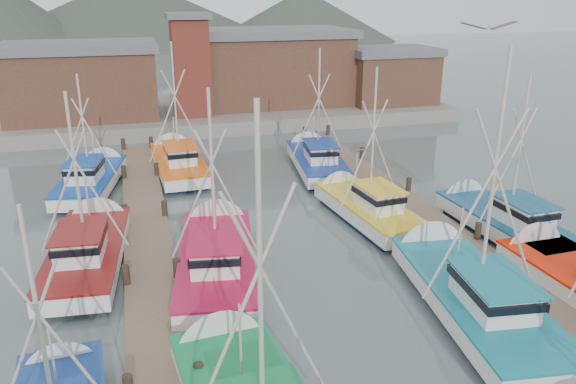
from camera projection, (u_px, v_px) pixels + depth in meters
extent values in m
plane|color=#465553|center=(361.00, 330.00, 20.07)|extent=(260.00, 260.00, 0.00)
cube|color=brown|center=(154.00, 297.00, 21.83)|extent=(2.20, 46.00, 0.40)
cylinder|color=black|center=(127.00, 282.00, 22.40)|extent=(0.30, 0.30, 1.50)
cylinder|color=black|center=(125.00, 218.00, 28.74)|extent=(0.30, 0.30, 1.50)
cylinder|color=black|center=(124.00, 177.00, 35.08)|extent=(0.30, 0.30, 1.50)
cylinder|color=black|center=(124.00, 149.00, 41.42)|extent=(0.30, 0.30, 1.50)
cylinder|color=black|center=(177.00, 276.00, 22.91)|extent=(0.30, 0.30, 1.50)
cylinder|color=black|center=(165.00, 214.00, 29.25)|extent=(0.30, 0.30, 1.50)
cylinder|color=black|center=(157.00, 174.00, 35.59)|extent=(0.30, 0.30, 1.50)
cylinder|color=black|center=(151.00, 147.00, 41.93)|extent=(0.30, 0.30, 1.50)
cube|color=brown|center=(470.00, 254.00, 25.41)|extent=(2.20, 46.00, 0.40)
cylinder|color=black|center=(543.00, 323.00, 19.64)|extent=(0.30, 0.30, 1.50)
cylinder|color=black|center=(439.00, 242.00, 25.98)|extent=(0.30, 0.30, 1.50)
cylinder|color=black|center=(377.00, 193.00, 32.32)|extent=(0.30, 0.30, 1.50)
cylinder|color=black|center=(335.00, 160.00, 38.66)|extent=(0.30, 0.30, 1.50)
cylinder|color=black|center=(304.00, 136.00, 45.00)|extent=(0.30, 0.30, 1.50)
cylinder|color=black|center=(477.00, 237.00, 26.49)|extent=(0.30, 0.30, 1.50)
cylinder|color=black|center=(408.00, 190.00, 32.83)|extent=(0.30, 0.30, 1.50)
cylinder|color=black|center=(362.00, 158.00, 39.17)|extent=(0.30, 0.30, 1.50)
cylinder|color=black|center=(328.00, 134.00, 45.51)|extent=(0.30, 0.30, 1.50)
cube|color=gray|center=(210.00, 112.00, 53.38)|extent=(44.00, 16.00, 1.20)
cube|color=brown|center=(82.00, 84.00, 47.62)|extent=(12.00, 8.00, 5.50)
cube|color=slate|center=(78.00, 47.00, 46.57)|extent=(12.72, 8.48, 0.70)
cube|color=brown|center=(271.00, 70.00, 53.66)|extent=(14.00, 9.00, 6.20)
cube|color=slate|center=(270.00, 33.00, 52.50)|extent=(14.84, 9.54, 0.70)
cube|color=brown|center=(389.00, 79.00, 54.05)|extent=(8.00, 6.00, 4.50)
cube|color=slate|center=(390.00, 51.00, 53.17)|extent=(8.48, 6.36, 0.70)
cube|color=maroon|center=(191.00, 69.00, 47.69)|extent=(3.00, 3.00, 8.00)
cube|color=slate|center=(188.00, 16.00, 46.25)|extent=(3.60, 3.60, 0.50)
cone|color=#3E483C|center=(134.00, 41.00, 136.54)|extent=(140.00, 140.00, 30.00)
cone|color=#3E483C|center=(303.00, 40.00, 137.71)|extent=(90.00, 90.00, 24.00)
cone|color=white|center=(217.00, 341.00, 18.49)|extent=(2.97, 1.36, 2.88)
cylinder|color=beige|center=(260.00, 281.00, 12.69)|extent=(0.14, 0.14, 8.28)
cylinder|color=beige|center=(236.00, 323.00, 12.82)|extent=(2.95, 0.37, 6.47)
cylinder|color=beige|center=(285.00, 313.00, 13.22)|extent=(2.95, 0.37, 6.47)
cylinder|color=beige|center=(241.00, 346.00, 15.30)|extent=(0.08, 0.08, 2.57)
cube|color=black|center=(473.00, 315.00, 20.92)|extent=(3.83, 8.79, 0.70)
cube|color=white|center=(475.00, 299.00, 20.70)|extent=(4.35, 9.98, 0.80)
cube|color=#157785|center=(476.00, 290.00, 20.57)|extent=(4.46, 10.09, 0.10)
cone|color=white|center=(426.00, 247.00, 25.24)|extent=(3.14, 1.48, 3.02)
cube|color=white|center=(494.00, 292.00, 19.30)|extent=(2.30, 3.12, 1.10)
cube|color=black|center=(495.00, 286.00, 19.22)|extent=(2.47, 3.43, 0.28)
cube|color=#157785|center=(496.00, 277.00, 19.10)|extent=(2.61, 3.63, 0.07)
cylinder|color=beige|center=(494.00, 178.00, 18.90)|extent=(0.15, 0.15, 8.76)
cylinder|color=beige|center=(473.00, 208.00, 19.16)|extent=(3.11, 0.50, 6.84)
cylinder|color=beige|center=(507.00, 206.00, 19.33)|extent=(3.11, 0.50, 6.84)
cylinder|color=beige|center=(459.00, 240.00, 21.77)|extent=(0.09, 0.09, 2.70)
cone|color=white|center=(63.00, 364.00, 17.36)|extent=(2.32, 1.28, 2.24)
cylinder|color=beige|center=(40.00, 328.00, 12.85)|extent=(0.12, 0.12, 6.08)
cylinder|color=beige|center=(22.00, 359.00, 12.93)|extent=(2.18, 0.26, 4.75)
cylinder|color=beige|center=(67.00, 350.00, 13.26)|extent=(2.18, 0.26, 4.75)
cylinder|color=beige|center=(53.00, 359.00, 14.74)|extent=(0.07, 0.07, 2.16)
cone|color=white|center=(525.00, 248.00, 25.21)|extent=(2.95, 1.16, 2.93)
cube|color=black|center=(217.00, 275.00, 23.83)|extent=(3.92, 8.42, 0.70)
cube|color=white|center=(217.00, 261.00, 23.61)|extent=(4.45, 9.57, 0.80)
cube|color=#B2103A|center=(216.00, 253.00, 23.48)|extent=(4.56, 9.67, 0.10)
cone|color=white|center=(217.00, 222.00, 27.96)|extent=(3.02, 1.55, 2.88)
cube|color=white|center=(215.00, 252.00, 22.25)|extent=(2.28, 3.03, 1.10)
cube|color=black|center=(215.00, 247.00, 22.17)|extent=(2.45, 3.32, 0.28)
cube|color=#B2103A|center=(215.00, 239.00, 22.05)|extent=(2.59, 3.52, 0.07)
cylinder|color=beige|center=(212.00, 176.00, 22.13)|extent=(0.15, 0.15, 6.92)
cylinder|color=beige|center=(198.00, 195.00, 22.34)|extent=(2.46, 0.50, 5.41)
cylinder|color=beige|center=(228.00, 194.00, 22.47)|extent=(2.46, 0.50, 5.41)
cylinder|color=beige|center=(215.00, 212.00, 24.61)|extent=(0.09, 0.09, 2.57)
cube|color=black|center=(367.00, 221.00, 29.43)|extent=(2.94, 7.15, 0.70)
cube|color=white|center=(368.00, 209.00, 29.21)|extent=(3.35, 8.13, 0.80)
cube|color=yellow|center=(368.00, 203.00, 29.08)|extent=(3.43, 8.22, 0.10)
cone|color=white|center=(335.00, 189.00, 32.73)|extent=(2.57, 1.34, 2.47)
cube|color=white|center=(378.00, 198.00, 28.06)|extent=(1.82, 2.52, 1.10)
cube|color=black|center=(378.00, 194.00, 27.98)|extent=(1.95, 2.77, 0.28)
cube|color=yellow|center=(379.00, 187.00, 27.86)|extent=(2.07, 2.93, 0.07)
cylinder|color=beige|center=(373.00, 138.00, 27.76)|extent=(0.12, 0.12, 6.93)
cylinder|color=beige|center=(364.00, 155.00, 27.86)|extent=(2.47, 0.33, 5.41)
cylinder|color=beige|center=(381.00, 153.00, 28.21)|extent=(2.47, 0.33, 5.41)
cylinder|color=beige|center=(356.00, 172.00, 29.92)|extent=(0.07, 0.07, 2.21)
cube|color=black|center=(89.00, 267.00, 24.51)|extent=(3.21, 7.89, 0.70)
cube|color=white|center=(87.00, 254.00, 24.29)|extent=(3.64, 8.97, 0.80)
cube|color=maroon|center=(86.00, 246.00, 24.16)|extent=(3.74, 9.06, 0.10)
cone|color=white|center=(101.00, 219.00, 28.39)|extent=(2.82, 1.35, 2.73)
cube|color=white|center=(81.00, 244.00, 23.00)|extent=(2.00, 2.77, 1.10)
cube|color=black|center=(80.00, 239.00, 22.92)|extent=(2.14, 3.05, 0.28)
cube|color=maroon|center=(79.00, 231.00, 22.80)|extent=(2.26, 3.23, 0.07)
cylinder|color=beige|center=(76.00, 173.00, 22.87)|extent=(0.14, 0.14, 6.66)
cylinder|color=beige|center=(63.00, 192.00, 23.03)|extent=(2.39, 0.32, 5.21)
cylinder|color=beige|center=(93.00, 190.00, 23.24)|extent=(2.39, 0.32, 5.21)
cylinder|color=beige|center=(88.00, 206.00, 25.21)|extent=(0.08, 0.08, 2.62)
cube|color=black|center=(505.00, 236.00, 27.65)|extent=(2.67, 7.38, 0.70)
cube|color=white|center=(507.00, 224.00, 27.43)|extent=(3.03, 8.38, 0.80)
cube|color=#14537A|center=(508.00, 216.00, 27.30)|extent=(3.11, 8.47, 0.10)
cone|color=white|center=(457.00, 198.00, 31.19)|extent=(2.66, 1.19, 2.62)
cube|color=white|center=(523.00, 213.00, 26.21)|extent=(1.78, 2.55, 1.10)
cube|color=black|center=(524.00, 208.00, 26.14)|extent=(1.90, 2.80, 0.28)
cube|color=#14537A|center=(525.00, 201.00, 26.02)|extent=(2.01, 2.97, 0.07)
cylinder|color=beige|center=(520.00, 148.00, 25.97)|extent=(0.13, 0.13, 6.92)
cylinder|color=beige|center=(508.00, 166.00, 26.09)|extent=(2.48, 0.18, 5.41)
cylinder|color=beige|center=(527.00, 164.00, 26.41)|extent=(2.48, 0.18, 5.41)
cylinder|color=beige|center=(491.00, 183.00, 28.22)|extent=(0.07, 0.07, 2.43)
cube|color=black|center=(180.00, 173.00, 37.13)|extent=(2.81, 7.78, 0.70)
cube|color=white|center=(179.00, 164.00, 36.91)|extent=(3.19, 8.84, 0.80)
cube|color=orange|center=(179.00, 158.00, 36.78)|extent=(3.28, 8.93, 0.10)
cone|color=white|center=(171.00, 149.00, 40.87)|extent=(2.77, 1.21, 2.73)
cube|color=white|center=(180.00, 154.00, 35.65)|extent=(1.87, 2.69, 1.10)
cube|color=black|center=(180.00, 151.00, 35.57)|extent=(1.99, 2.95, 0.28)
cube|color=orange|center=(180.00, 145.00, 35.45)|extent=(2.11, 3.13, 0.07)
cylinder|color=beige|center=(175.00, 102.00, 35.36)|extent=(0.13, 0.13, 7.44)
cylinder|color=beige|center=(167.00, 116.00, 35.49)|extent=(2.66, 0.20, 5.81)
cylinder|color=beige|center=(185.00, 115.00, 35.82)|extent=(2.66, 0.20, 5.81)
cylinder|color=beige|center=(174.00, 135.00, 37.78)|extent=(0.07, 0.07, 2.44)
cube|color=black|center=(317.00, 171.00, 37.57)|extent=(3.41, 7.80, 0.70)
cube|color=white|center=(317.00, 162.00, 37.35)|extent=(3.88, 8.86, 0.80)
cube|color=navy|center=(317.00, 156.00, 37.22)|extent=(3.97, 8.96, 0.10)
cone|color=white|center=(306.00, 147.00, 41.39)|extent=(2.80, 1.44, 2.68)
cube|color=white|center=(321.00, 152.00, 36.07)|extent=(2.05, 2.77, 1.10)
cube|color=black|center=(321.00, 149.00, 35.99)|extent=(2.19, 3.04, 0.28)
cube|color=navy|center=(321.00, 143.00, 35.87)|extent=(2.33, 3.23, 0.07)
cylinder|color=beige|center=(319.00, 104.00, 35.87)|extent=(0.13, 0.13, 7.00)
cylinder|color=beige|center=(310.00, 117.00, 36.07)|extent=(2.49, 0.41, 5.47)
cylinder|color=beige|center=(327.00, 117.00, 36.22)|extent=(2.49, 0.41, 5.47)
cylinder|color=beige|center=(313.00, 133.00, 38.24)|extent=(0.08, 0.08, 2.39)
cube|color=black|center=(92.00, 191.00, 33.84)|extent=(3.67, 7.59, 0.70)
cube|color=white|center=(91.00, 181.00, 33.62)|extent=(4.18, 8.63, 0.80)
cube|color=#0E43AB|center=(90.00, 175.00, 33.49)|extent=(4.27, 8.72, 0.10)
cone|color=white|center=(106.00, 163.00, 37.55)|extent=(2.74, 1.56, 2.58)
cube|color=white|center=(85.00, 171.00, 32.37)|extent=(2.10, 2.75, 1.10)
cube|color=black|center=(84.00, 167.00, 32.29)|extent=(2.25, 3.01, 0.28)
cube|color=#0E43AB|center=(83.00, 161.00, 32.17)|extent=(2.39, 3.19, 0.07)
cylinder|color=beige|center=(83.00, 126.00, 32.33)|extent=(0.14, 0.14, 5.96)
cylinder|color=beige|center=(75.00, 138.00, 32.52)|extent=(2.13, 0.49, 4.67)
cylinder|color=beige|center=(95.00, 138.00, 32.61)|extent=(2.13, 0.49, 4.67)
cylinder|color=beige|center=(94.00, 148.00, 34.48)|extent=(0.08, 0.08, 2.48)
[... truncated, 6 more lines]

